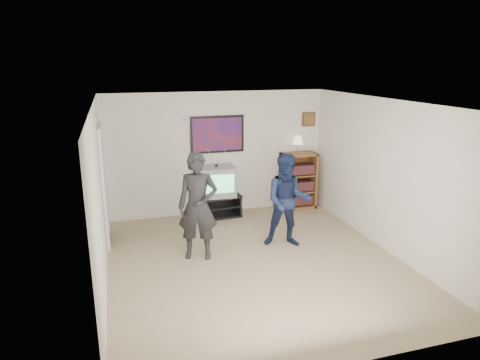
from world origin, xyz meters
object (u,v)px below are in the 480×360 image
bookshelf (298,181)px  person_short (288,201)px  media_stand (218,206)px  crt_television (217,181)px  person_tall (198,206)px

bookshelf → person_short: size_ratio=0.74×
media_stand → person_short: size_ratio=0.58×
media_stand → person_short: (0.80, -1.72, 0.58)m
crt_television → bookshelf: 1.81m
crt_television → person_short: (0.81, -1.72, 0.05)m
crt_television → media_stand: bearing=3.8°
crt_television → person_short: person_short is taller
crt_television → bookshelf: bearing=5.4°
person_tall → crt_television: bearing=84.7°
media_stand → person_tall: bearing=-116.4°
crt_television → person_tall: bearing=-108.7°
bookshelf → person_short: person_short is taller
bookshelf → media_stand: bearing=-178.4°
media_stand → person_short: bearing=-68.7°
media_stand → person_tall: person_tall is taller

